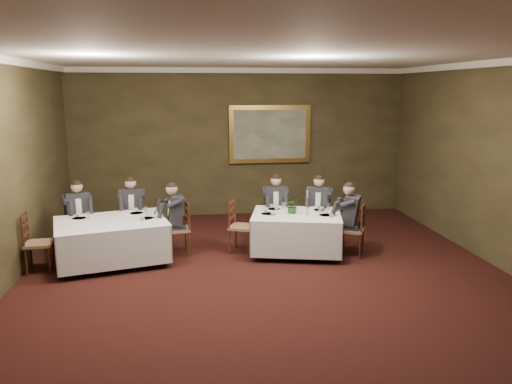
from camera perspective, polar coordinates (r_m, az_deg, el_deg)
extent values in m
plane|color=black|center=(7.63, 2.12, -11.56)|extent=(10.00, 10.00, 0.00)
cube|color=silver|center=(7.03, 2.34, 15.68)|extent=(8.00, 10.00, 0.10)
cube|color=#2E2817|center=(12.03, -1.86, 5.64)|extent=(8.00, 0.10, 3.50)
cube|color=#2E2817|center=(2.58, 22.60, -18.37)|extent=(8.00, 0.10, 3.50)
cube|color=white|center=(11.92, -1.89, 13.72)|extent=(8.00, 0.10, 0.12)
cube|color=black|center=(9.21, 4.66, -2.69)|extent=(1.77, 1.48, 0.04)
cube|color=white|center=(9.20, 4.66, -2.54)|extent=(1.84, 1.55, 0.02)
cube|color=white|center=(9.29, 4.62, -4.52)|extent=(1.86, 1.57, 0.65)
cube|color=black|center=(9.06, -16.27, -3.37)|extent=(2.06, 1.74, 0.04)
cube|color=white|center=(9.06, -16.28, -3.22)|extent=(2.14, 1.81, 0.02)
cube|color=white|center=(9.14, -16.16, -5.22)|extent=(2.16, 1.84, 0.65)
cube|color=#856143|center=(10.08, 2.22, -2.84)|extent=(0.47, 0.46, 0.05)
cube|color=black|center=(10.21, 2.13, -1.25)|extent=(0.38, 0.06, 0.54)
cube|color=black|center=(9.99, 2.23, -0.76)|extent=(0.44, 0.34, 0.55)
sphere|color=tan|center=(9.92, 2.25, 1.38)|extent=(0.23, 0.23, 0.21)
cube|color=#856143|center=(10.07, 7.17, -2.94)|extent=(0.57, 0.56, 0.05)
cube|color=black|center=(10.20, 7.38, -1.35)|extent=(0.36, 0.18, 0.54)
cube|color=black|center=(9.99, 7.23, -0.85)|extent=(0.51, 0.45, 0.55)
sphere|color=tan|center=(9.91, 7.28, 1.29)|extent=(0.28, 0.28, 0.21)
cube|color=#856143|center=(9.34, -1.63, -4.02)|extent=(0.55, 0.56, 0.05)
cube|color=black|center=(9.33, -2.76, -2.49)|extent=(0.17, 0.36, 0.54)
cube|color=#856143|center=(9.32, 10.90, -4.26)|extent=(0.57, 0.58, 0.05)
cube|color=black|center=(9.23, 12.13, -2.88)|extent=(0.20, 0.35, 0.54)
cube|color=black|center=(9.23, 10.99, -2.02)|extent=(0.47, 0.51, 0.55)
sphere|color=tan|center=(9.15, 11.08, 0.30)|extent=(0.28, 0.28, 0.21)
cube|color=#856143|center=(10.01, -19.62, -3.62)|extent=(0.57, 0.56, 0.05)
cube|color=black|center=(10.14, -19.93, -2.04)|extent=(0.36, 0.18, 0.54)
cube|color=black|center=(9.93, -19.76, -1.53)|extent=(0.51, 0.45, 0.55)
sphere|color=tan|center=(9.85, -19.91, 0.62)|extent=(0.28, 0.28, 0.21)
cube|color=#856143|center=(10.09, -13.90, -3.17)|extent=(0.46, 0.44, 0.05)
cube|color=black|center=(10.22, -13.91, -1.57)|extent=(0.38, 0.05, 0.54)
cube|color=black|center=(10.00, -14.01, -1.09)|extent=(0.43, 0.33, 0.55)
sphere|color=tan|center=(9.93, -14.12, 1.05)|extent=(0.22, 0.22, 0.21)
cube|color=#856143|center=(9.30, -8.96, -4.22)|extent=(0.48, 0.50, 0.05)
cube|color=black|center=(9.26, -7.84, -2.68)|extent=(0.09, 0.38, 0.54)
cube|color=black|center=(9.21, -9.03, -1.98)|extent=(0.37, 0.46, 0.55)
sphere|color=tan|center=(9.13, -9.11, 0.34)|extent=(0.24, 0.24, 0.21)
cube|color=#856143|center=(9.10, -23.57, -5.43)|extent=(0.46, 0.47, 0.05)
cube|color=black|center=(9.08, -24.87, -3.98)|extent=(0.06, 0.38, 0.54)
imported|color=#2D5926|center=(9.19, 4.23, -1.52)|extent=(0.33, 0.30, 0.30)
cylinder|color=#BA8539|center=(9.16, 5.86, -2.52)|extent=(0.07, 0.07, 0.02)
cylinder|color=#BA8539|center=(9.12, 5.88, -1.52)|extent=(0.02, 0.02, 0.31)
cylinder|color=white|center=(9.07, 5.91, -0.15)|extent=(0.02, 0.02, 0.14)
cylinder|color=white|center=(9.54, 2.07, -1.89)|extent=(0.25, 0.25, 0.01)
cylinder|color=white|center=(9.68, 1.92, -1.56)|extent=(0.08, 0.08, 0.05)
cylinder|color=white|center=(9.56, 3.08, -1.50)|extent=(0.06, 0.06, 0.14)
cylinder|color=white|center=(9.40, -19.58, -2.78)|extent=(0.25, 0.25, 0.01)
cylinder|color=white|center=(9.54, -19.41, -2.43)|extent=(0.08, 0.08, 0.05)
cylinder|color=white|center=(9.35, -18.58, -2.39)|extent=(0.06, 0.06, 0.14)
cube|color=#C29147|center=(12.05, 1.59, 6.61)|extent=(1.96, 0.08, 1.38)
cube|color=#4C5035|center=(12.00, 1.62, 6.59)|extent=(1.74, 0.01, 1.16)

